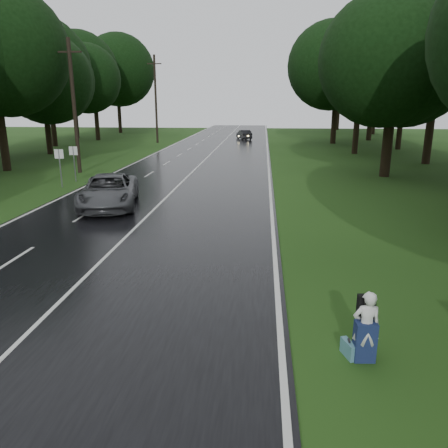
# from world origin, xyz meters

# --- Properties ---
(ground) EXTENTS (160.00, 160.00, 0.00)m
(ground) POSITION_xyz_m (0.00, 0.00, 0.00)
(ground) COLOR #224614
(ground) RESTS_ON ground
(road) EXTENTS (12.00, 140.00, 0.04)m
(road) POSITION_xyz_m (0.00, 20.00, 0.02)
(road) COLOR black
(road) RESTS_ON ground
(lane_center) EXTENTS (0.12, 140.00, 0.01)m
(lane_center) POSITION_xyz_m (0.00, 20.00, 0.04)
(lane_center) COLOR silver
(lane_center) RESTS_ON road
(grey_car) EXTENTS (3.88, 6.22, 1.60)m
(grey_car) POSITION_xyz_m (-2.39, 9.79, 0.84)
(grey_car) COLOR #494A4E
(grey_car) RESTS_ON road
(far_car) EXTENTS (2.49, 4.19, 1.31)m
(far_car) POSITION_xyz_m (2.59, 51.67, 0.69)
(far_car) COLOR black
(far_car) RESTS_ON road
(hitchhiker) EXTENTS (0.59, 0.54, 1.54)m
(hitchhiker) POSITION_xyz_m (7.48, -2.98, 0.71)
(hitchhiker) COLOR silver
(hitchhiker) RESTS_ON ground
(suitcase) EXTENTS (0.28, 0.50, 0.34)m
(suitcase) POSITION_xyz_m (7.19, -2.88, 0.17)
(suitcase) COLOR teal
(suitcase) RESTS_ON ground
(utility_pole_mid) EXTENTS (1.80, 0.28, 9.53)m
(utility_pole_mid) POSITION_xyz_m (-8.50, 20.59, 0.00)
(utility_pole_mid) COLOR black
(utility_pole_mid) RESTS_ON ground
(utility_pole_far) EXTENTS (1.80, 0.28, 10.86)m
(utility_pole_far) POSITION_xyz_m (-8.50, 45.67, 0.00)
(utility_pole_far) COLOR black
(utility_pole_far) RESTS_ON ground
(road_sign_a) EXTENTS (0.57, 0.10, 2.37)m
(road_sign_a) POSITION_xyz_m (-7.20, 14.74, 0.00)
(road_sign_a) COLOR white
(road_sign_a) RESTS_ON ground
(road_sign_b) EXTENTS (0.56, 0.10, 2.34)m
(road_sign_b) POSITION_xyz_m (-7.20, 16.82, 0.00)
(road_sign_b) COLOR white
(road_sign_b) RESTS_ON ground
(tree_left_d) EXTENTS (9.93, 9.93, 15.51)m
(tree_left_d) POSITION_xyz_m (-14.58, 21.08, 0.00)
(tree_left_d) COLOR black
(tree_left_d) RESTS_ON ground
(tree_left_e) EXTENTS (7.82, 7.82, 12.23)m
(tree_left_e) POSITION_xyz_m (-16.47, 32.08, 0.00)
(tree_left_e) COLOR black
(tree_left_e) RESTS_ON ground
(tree_left_f) EXTENTS (9.08, 9.08, 14.18)m
(tree_left_f) POSITION_xyz_m (-17.77, 48.98, 0.00)
(tree_left_f) COLOR black
(tree_left_f) RESTS_ON ground
(tree_right_d) EXTENTS (8.69, 8.69, 13.58)m
(tree_right_d) POSITION_xyz_m (14.05, 20.82, 0.00)
(tree_right_d) COLOR black
(tree_right_d) RESTS_ON ground
(tree_right_e) EXTENTS (8.54, 8.54, 13.34)m
(tree_right_e) POSITION_xyz_m (14.76, 35.19, 0.00)
(tree_right_e) COLOR black
(tree_right_e) RESTS_ON ground
(tree_right_f) EXTENTS (10.38, 10.38, 16.21)m
(tree_right_f) POSITION_xyz_m (14.26, 46.67, 0.00)
(tree_right_f) COLOR black
(tree_right_f) RESTS_ON ground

